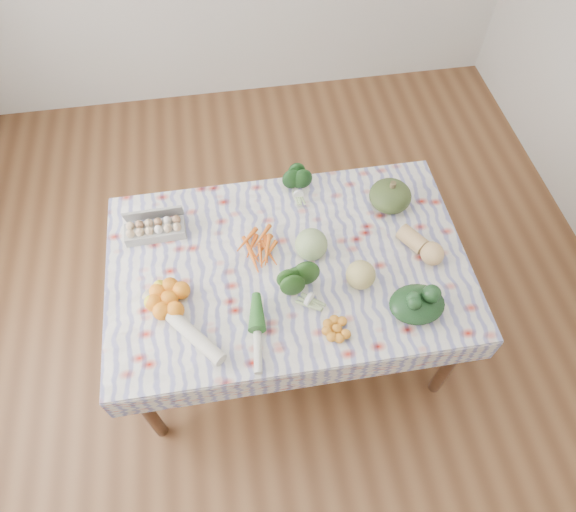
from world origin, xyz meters
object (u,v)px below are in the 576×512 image
object	(u,v)px
egg_carton	(155,230)
butternut_squash	(422,244)
kabocha_squash	(390,196)
cabbage	(311,244)
dining_table	(288,273)
grapefruit	(361,275)

from	to	relation	value
egg_carton	butternut_squash	world-z (taller)	butternut_squash
egg_carton	kabocha_squash	size ratio (longest dim) A/B	1.37
kabocha_squash	butternut_squash	size ratio (longest dim) A/B	0.89
kabocha_squash	cabbage	world-z (taller)	cabbage
kabocha_squash	butternut_squash	xyz separation A→B (m)	(0.07, -0.30, -0.01)
dining_table	kabocha_squash	xyz separation A→B (m)	(0.55, 0.26, 0.15)
butternut_squash	grapefruit	distance (m)	0.34
butternut_squash	egg_carton	bearing A→B (deg)	134.27
dining_table	kabocha_squash	bearing A→B (deg)	25.71
egg_carton	kabocha_squash	xyz separation A→B (m)	(1.15, 0.00, 0.03)
dining_table	kabocha_squash	size ratio (longest dim) A/B	7.76
dining_table	grapefruit	xyz separation A→B (m)	(0.30, -0.16, 0.15)
butternut_squash	cabbage	bearing A→B (deg)	140.37
dining_table	egg_carton	world-z (taller)	egg_carton
kabocha_squash	grapefruit	xyz separation A→B (m)	(-0.25, -0.42, -0.00)
dining_table	cabbage	distance (m)	0.20
kabocha_squash	butternut_squash	distance (m)	0.30
kabocha_squash	cabbage	bearing A→B (deg)	-152.21
egg_carton	cabbage	world-z (taller)	cabbage
cabbage	grapefruit	size ratio (longest dim) A/B	1.14
dining_table	butternut_squash	xyz separation A→B (m)	(0.62, -0.03, 0.14)
dining_table	grapefruit	bearing A→B (deg)	-27.49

